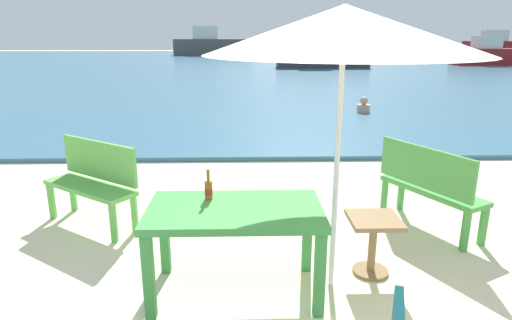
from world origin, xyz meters
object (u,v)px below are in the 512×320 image
(patio_umbrella, at_px, (344,30))
(boat_tanker, at_px, (498,46))
(picnic_table_green, at_px, (235,220))
(beer_bottle_amber, at_px, (208,189))
(bench_green_left, at_px, (429,183))
(boat_barge, at_px, (491,54))
(side_table_wood, at_px, (373,237))
(boat_cargo_ship, at_px, (212,45))
(boat_ferry, at_px, (321,55))
(bench_green_right, at_px, (94,178))
(swimmer_person, at_px, (364,106))

(patio_umbrella, xyz_separation_m, boat_tanker, (24.59, 41.12, -1.16))
(picnic_table_green, xyz_separation_m, beer_bottle_amber, (-0.22, 0.19, 0.20))
(bench_green_left, height_order, boat_barge, boat_barge)
(beer_bottle_amber, relative_size, boat_tanker, 0.04)
(boat_barge, bearing_deg, boat_tanker, 59.09)
(beer_bottle_amber, height_order, patio_umbrella, patio_umbrella)
(side_table_wood, bearing_deg, boat_cargo_ship, 95.94)
(beer_bottle_amber, distance_m, boat_ferry, 25.05)
(picnic_table_green, bearing_deg, boat_tanker, 58.34)
(patio_umbrella, bearing_deg, bench_green_right, 150.60)
(boat_barge, height_order, boat_tanker, boat_tanker)
(bench_green_right, distance_m, boat_barge, 31.63)
(beer_bottle_amber, bearing_deg, patio_umbrella, -6.43)
(boat_barge, height_order, boat_cargo_ship, boat_cargo_ship)
(patio_umbrella, relative_size, bench_green_right, 1.94)
(side_table_wood, height_order, boat_tanker, boat_tanker)
(swimmer_person, distance_m, boat_barge, 23.19)
(side_table_wood, bearing_deg, patio_umbrella, -154.08)
(side_table_wood, relative_size, boat_ferry, 0.10)
(picnic_table_green, distance_m, patio_umbrella, 1.68)
(beer_bottle_amber, distance_m, bench_green_right, 1.89)
(side_table_wood, bearing_deg, bench_green_left, 46.85)
(bench_green_right, bearing_deg, swimmer_person, 54.70)
(patio_umbrella, height_order, bench_green_left, patio_umbrella)
(picnic_table_green, distance_m, bench_green_left, 2.38)
(boat_tanker, bearing_deg, patio_umbrella, -120.88)
(beer_bottle_amber, relative_size, boat_ferry, 0.05)
(swimmer_person, bearing_deg, bench_green_right, -125.30)
(picnic_table_green, bearing_deg, patio_umbrella, 5.24)
(picnic_table_green, xyz_separation_m, patio_umbrella, (0.82, 0.08, 1.47))
(side_table_wood, relative_size, boat_barge, 0.10)
(picnic_table_green, height_order, bench_green_right, bench_green_right)
(side_table_wood, height_order, swimmer_person, side_table_wood)
(beer_bottle_amber, distance_m, side_table_wood, 1.53)
(side_table_wood, bearing_deg, boat_ferry, 81.45)
(bench_green_right, height_order, swimmer_person, bench_green_right)
(patio_umbrella, distance_m, boat_cargo_ship, 42.20)
(boat_cargo_ship, bearing_deg, beer_bottle_amber, -86.03)
(boat_ferry, bearing_deg, patio_umbrella, -99.39)
(swimmer_person, distance_m, boat_cargo_ship, 34.36)
(beer_bottle_amber, bearing_deg, picnic_table_green, -40.96)
(patio_umbrella, distance_m, swimmer_person, 8.82)
(bench_green_left, bearing_deg, patio_umbrella, -138.64)
(bench_green_right, distance_m, boat_cargo_ship, 40.66)
(picnic_table_green, height_order, bench_green_left, bench_green_left)
(picnic_table_green, xyz_separation_m, boat_ferry, (4.89, 24.71, 0.17))
(swimmer_person, bearing_deg, patio_umbrella, -106.54)
(beer_bottle_amber, distance_m, swimmer_person, 8.88)
(boat_tanker, bearing_deg, boat_barge, -120.91)
(boat_ferry, xyz_separation_m, boat_barge, (12.05, 2.35, -0.05))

